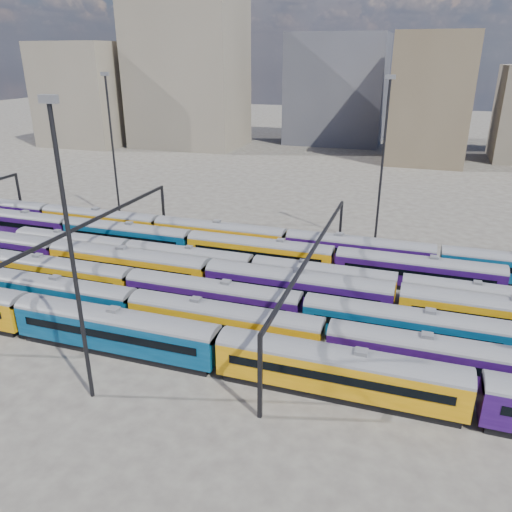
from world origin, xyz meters
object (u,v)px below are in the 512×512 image
(rake_1, at_px, (224,319))
(mast_2, at_px, (71,250))
(rake_2, at_px, (303,308))
(rake_0, at_px, (339,367))

(rake_1, relative_size, mast_2, 4.14)
(rake_1, height_order, rake_2, rake_1)
(rake_2, xyz_separation_m, mast_2, (-15.08, -17.00, 11.23))
(rake_0, relative_size, mast_2, 4.36)
(rake_0, height_order, mast_2, mast_2)
(mast_2, bearing_deg, rake_0, 18.76)
(rake_0, height_order, rake_2, rake_0)
(rake_2, bearing_deg, rake_1, -145.24)
(rake_0, bearing_deg, rake_2, 118.92)
(rake_0, distance_m, rake_1, 13.68)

